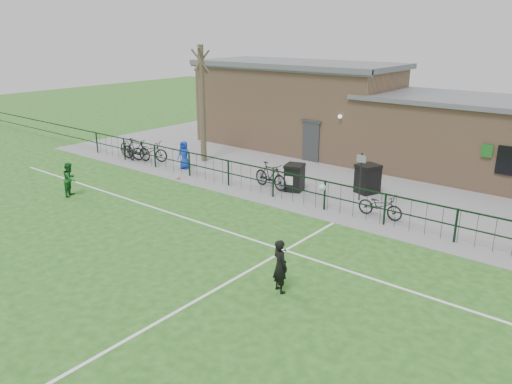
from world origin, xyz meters
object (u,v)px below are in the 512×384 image
Objects in this scene: bicycle_c at (150,151)px; spectator_child at (184,155)px; bicycle_d at (271,176)px; wheelie_bin_left at (295,178)px; sign_post at (360,177)px; bicycle_b at (136,149)px; ball_ground at (178,177)px; bicycle_a at (127,148)px; bare_tree at (202,105)px; wheelie_bin_right at (368,180)px; bicycle_e at (380,206)px; outfield_player at (70,179)px.

bicycle_c is 1.45× the size of spectator_child.
spectator_child is at bearing 100.26° from bicycle_d.
sign_post is (2.83, 0.59, 0.46)m from wheelie_bin_left.
bicycle_b reaches higher than ball_ground.
sign_post is 0.98× the size of bicycle_a.
bare_tree is 4.25× the size of spectator_child.
bicycle_c is (-11.52, -2.33, -0.04)m from wheelie_bin_right.
spectator_child is at bearing 126.55° from ball_ground.
ball_ground is (3.63, -1.36, -0.46)m from bicycle_c.
bare_tree is 2.93× the size of bicycle_c.
bicycle_c is (0.74, 0.30, -0.04)m from bicycle_b.
bicycle_e is (13.25, -0.06, -0.08)m from bicycle_c.
outfield_player is 7.28× the size of ball_ground.
bicycle_d is 1.34× the size of outfield_player.
bicycle_c is 1.43× the size of outfield_player.
bicycle_e is 9.71m from ball_ground.
spectator_child reaches higher than outfield_player.
wheelie_bin_right reaches higher than bicycle_b.
spectator_child is 1.94m from ball_ground.
wheelie_bin_left is at bearing -80.88° from outfield_player.
bicycle_d is (-3.83, -0.99, -0.42)m from sign_post.
bicycle_e is 1.22× the size of outfield_player.
spectator_child is at bearing -78.59° from bare_tree.
bicycle_a is 14.77m from bicycle_e.
spectator_child is at bearing 168.27° from wheelie_bin_left.
spectator_child reaches higher than ball_ground.
wheelie_bin_left is 8.91m from bicycle_c.
bare_tree is 9.76m from sign_post.
bicycle_c is at bearing 166.85° from spectator_child.
sign_post is (9.53, -0.63, -1.98)m from bare_tree.
bicycle_d reaches higher than bicycle_e.
bicycle_a is 0.78m from bicycle_b.
bicycle_a is at bearing -148.27° from wheelie_bin_right.
bicycle_a is at bearing 168.15° from ball_ground.
spectator_child is (0.35, -1.75, -2.27)m from bare_tree.
bicycle_c is (-2.19, -1.87, -2.44)m from bare_tree.
sign_post is at bearing -4.76° from wheelie_bin_left.
outfield_player is at bearing -153.75° from wheelie_bin_left.
bicycle_e reaches higher than ball_ground.
bicycle_e is at bearing -40.12° from sign_post.
wheelie_bin_right is at bearing -83.36° from outfield_player.
bare_tree is 30.52× the size of ball_ground.
sign_post is (0.20, -1.10, 0.42)m from wheelie_bin_right.
wheelie_bin_right is 0.60× the size of bicycle_b.
bicycle_e is at bearing -9.86° from bare_tree.
bicycle_a is at bearing 168.61° from wheelie_bin_left.
bicycle_d is at bearing -15.91° from bare_tree.
sign_post is at bearing -107.46° from bicycle_c.
bicycle_a is 1.00× the size of bicycle_c.
bicycle_e is (14.77, 0.22, -0.08)m from bicycle_a.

